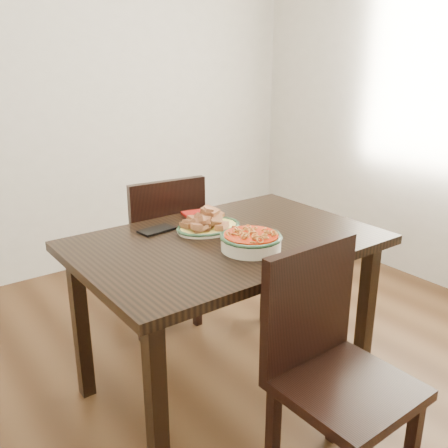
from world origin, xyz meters
TOP-DOWN VIEW (x-y plane):
  - floor at (0.00, 0.00)m, footprint 3.50×3.50m
  - wall_back at (0.00, 1.75)m, footprint 3.50×0.10m
  - dining_table at (-0.08, -0.03)m, footprint 1.28×0.85m
  - chair_far at (-0.03, 0.63)m, footprint 0.46×0.46m
  - chair_near at (-0.11, -0.66)m, footprint 0.43×0.43m
  - fish_plate at (-0.07, 0.11)m, footprint 0.30×0.23m
  - noodle_bowl at (-0.07, -0.19)m, footprint 0.25×0.25m
  - smartphone at (-0.27, 0.23)m, footprint 0.17×0.10m
  - napkin at (0.00, 0.32)m, footprint 0.15×0.13m

SIDE VIEW (x-z plane):
  - floor at x=0.00m, z-range 0.00..0.00m
  - chair_far at x=-0.03m, z-range 0.05..0.94m
  - chair_near at x=-0.11m, z-range 0.05..0.94m
  - dining_table at x=-0.08m, z-range 0.28..1.03m
  - smartphone at x=-0.27m, z-range 0.75..0.76m
  - napkin at x=0.00m, z-range 0.75..0.76m
  - noodle_bowl at x=-0.07m, z-range 0.75..0.84m
  - fish_plate at x=-0.07m, z-range 0.74..0.85m
  - wall_back at x=0.00m, z-range 0.00..2.60m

